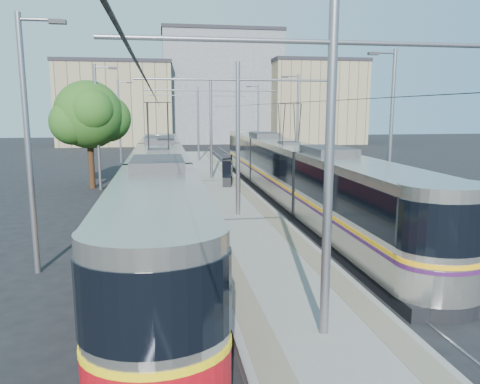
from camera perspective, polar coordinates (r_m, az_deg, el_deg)
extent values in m
plane|color=black|center=(14.63, 4.81, -10.75)|extent=(160.00, 160.00, 0.00)
cube|color=gray|center=(30.86, -2.91, 0.62)|extent=(4.00, 50.00, 0.30)
cube|color=gray|center=(30.70, -5.60, 0.83)|extent=(0.70, 50.00, 0.01)
cube|color=gray|center=(31.02, -0.25, 0.98)|extent=(0.70, 50.00, 0.01)
cube|color=gray|center=(30.70, -10.94, 0.15)|extent=(0.07, 70.00, 0.03)
cube|color=gray|center=(30.69, -8.26, 0.22)|extent=(0.07, 70.00, 0.03)
cube|color=gray|center=(31.33, 2.34, 0.52)|extent=(0.07, 70.00, 0.03)
cube|color=gray|center=(31.65, 4.88, 0.59)|extent=(0.07, 70.00, 0.03)
cube|color=silver|center=(11.48, -9.73, -16.91)|extent=(1.20, 5.00, 0.01)
cube|color=black|center=(22.35, -9.64, -3.00)|extent=(2.30, 30.85, 0.40)
cube|color=#ABA59D|center=(22.04, -9.76, 1.18)|extent=(2.40, 29.25, 2.90)
cube|color=black|center=(21.97, -9.80, 2.47)|extent=(2.43, 29.25, 1.30)
cube|color=yellow|center=(22.11, -9.73, 0.16)|extent=(2.43, 29.25, 0.12)
cube|color=#B50A13|center=(22.20, -9.70, -1.11)|extent=(2.42, 29.25, 1.10)
cube|color=#2D2D30|center=(21.86, -9.89, 5.33)|extent=(1.68, 3.00, 0.30)
cube|color=black|center=(26.95, 5.87, -0.69)|extent=(2.30, 31.40, 0.40)
cube|color=#B6B2A7|center=(26.69, 5.93, 2.80)|extent=(2.40, 29.80, 2.90)
cube|color=black|center=(26.63, 5.95, 3.86)|extent=(2.43, 29.80, 1.30)
cube|color=#FFAB0D|center=(26.74, 5.92, 1.95)|extent=(2.43, 29.80, 0.12)
cube|color=#3B1345|center=(26.77, 5.91, 1.63)|extent=(2.43, 29.80, 0.10)
cube|color=#2D2D30|center=(26.54, 5.99, 6.23)|extent=(1.68, 3.00, 0.30)
cylinder|color=slate|center=(9.96, 10.76, 1.88)|extent=(0.20, 0.20, 7.00)
cylinder|color=slate|center=(9.95, 11.29, 17.46)|extent=(9.20, 0.10, 0.10)
cylinder|color=slate|center=(21.57, -0.26, 6.35)|extent=(0.20, 0.20, 7.00)
cylinder|color=slate|center=(21.56, -0.27, 13.53)|extent=(9.20, 0.10, 0.10)
cylinder|color=slate|center=(33.45, -3.55, 7.63)|extent=(0.20, 0.20, 7.00)
cylinder|color=slate|center=(33.45, -3.60, 12.26)|extent=(9.20, 0.10, 0.10)
cylinder|color=slate|center=(45.40, -5.12, 8.23)|extent=(0.20, 0.20, 7.00)
cylinder|color=slate|center=(45.40, -5.18, 11.64)|extent=(9.20, 0.10, 0.10)
cylinder|color=black|center=(30.25, -9.91, 10.57)|extent=(0.02, 70.00, 0.02)
cylinder|color=black|center=(31.06, 3.73, 10.68)|extent=(0.02, 70.00, 0.02)
cylinder|color=slate|center=(15.83, -24.41, 4.86)|extent=(0.18, 0.18, 8.00)
cube|color=#2D2D30|center=(15.75, -21.37, 18.75)|extent=(0.50, 0.22, 0.12)
cylinder|color=slate|center=(31.54, -16.97, 7.44)|extent=(0.18, 0.18, 8.00)
cube|color=#2D2D30|center=(31.50, -15.28, 14.35)|extent=(0.50, 0.22, 0.12)
cylinder|color=slate|center=(47.44, -14.48, 8.28)|extent=(0.18, 0.18, 8.00)
cube|color=#2D2D30|center=(47.42, -13.32, 12.86)|extent=(0.50, 0.22, 0.12)
cylinder|color=slate|center=(23.92, 17.90, 6.71)|extent=(0.18, 0.18, 8.00)
cube|color=#2D2D30|center=(23.55, 15.93, 15.91)|extent=(0.50, 0.22, 0.12)
cylinder|color=slate|center=(38.83, 7.01, 8.20)|extent=(0.18, 0.18, 8.00)
cube|color=#2D2D30|center=(38.61, 5.52, 13.79)|extent=(0.50, 0.22, 0.12)
cylinder|color=slate|center=(54.37, 2.22, 8.76)|extent=(0.18, 0.18, 8.00)
cube|color=#2D2D30|center=(54.21, 1.08, 12.73)|extent=(0.50, 0.22, 0.12)
cube|color=black|center=(30.05, -1.54, 2.63)|extent=(0.74, 0.99, 2.03)
cube|color=black|center=(30.04, -1.54, 2.88)|extent=(0.78, 1.03, 1.06)
cylinder|color=#382314|center=(32.56, -17.66, 2.99)|extent=(0.40, 0.40, 2.93)
sphere|color=#224E16|center=(32.35, -17.98, 8.96)|extent=(4.40, 4.40, 4.40)
sphere|color=#224E16|center=(32.94, -15.85, 8.60)|extent=(3.11, 3.11, 3.11)
cube|color=#958D65|center=(73.55, -14.76, 10.17)|extent=(16.00, 12.00, 11.59)
cube|color=#262328|center=(73.85, -14.97, 14.86)|extent=(16.32, 12.24, 0.50)
cube|color=gray|center=(77.89, -2.49, 12.36)|extent=(18.00, 14.00, 16.76)
cube|color=#262328|center=(78.72, -2.54, 18.65)|extent=(18.36, 14.28, 0.50)
cube|color=#958D65|center=(75.00, 8.96, 10.57)|extent=(14.00, 10.00, 12.14)
cube|color=#262328|center=(75.34, 9.09, 15.38)|extent=(14.28, 10.20, 0.50)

